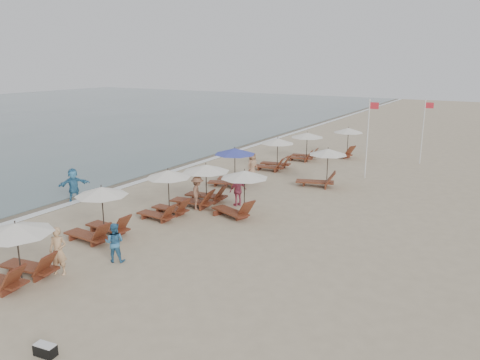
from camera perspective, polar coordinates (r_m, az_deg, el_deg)
The scene contains 22 objects.
ground at distance 16.53m, azimuth -2.42°, elevation -11.50°, with size 160.00×160.00×0.00m, color tan.
wet_sand_band at distance 31.34m, azimuth -11.75°, elevation 0.77°, with size 3.20×140.00×0.01m, color #6B5E4C.
foam_line at distance 30.50m, azimuth -9.93°, elevation 0.50°, with size 0.50×140.00×0.02m, color white.
lounger_station_0 at distance 17.33m, azimuth -25.65°, elevation -7.92°, with size 2.80×2.41×2.12m.
lounger_station_1 at distance 20.28m, azimuth -16.72°, elevation -3.99°, with size 2.61×2.15×2.24m.
lounger_station_2 at distance 22.20m, azimuth -9.04°, elevation -1.70°, with size 2.45×2.12×2.31m.
lounger_station_3 at distance 24.02m, azimuth -4.66°, elevation -0.61°, with size 2.86×2.40×2.12m.
lounger_station_4 at distance 27.61m, azimuth -1.00°, elevation 1.77°, with size 2.68×2.43×2.23m.
lounger_station_5 at distance 31.77m, azimuth 4.12°, elevation 3.11°, with size 2.65×2.22×2.14m.
lounger_station_6 at distance 34.95m, azimuth 7.77°, elevation 4.21°, with size 2.62×2.41×2.06m.
inland_station_0 at distance 21.97m, azimuth -0.25°, elevation -1.16°, with size 2.80×2.25×2.22m.
inland_station_1 at distance 27.72m, azimuth 9.81°, elevation 1.77°, with size 2.91×2.31×2.22m.
inland_station_2 at distance 36.50m, azimuth 12.39°, elevation 4.70°, with size 2.87×2.29×2.22m.
beachgoer_near at distance 17.46m, azimuth -21.11°, elevation -8.02°, with size 0.62×0.41×1.70m, color tan.
beachgoer_mid_a at distance 17.93m, azimuth -14.91°, elevation -7.29°, with size 0.72×0.56×1.48m, color teal.
beachgoer_mid_b at distance 23.27m, azimuth -5.16°, elevation -1.57°, with size 1.09×0.62×1.68m, color #895D46.
beachgoer_far_a at distance 23.78m, azimuth -0.25°, elevation -1.27°, with size 0.94×0.39×1.60m, color #C74F70.
beachgoer_far_b at distance 29.30m, azimuth 1.48°, elevation 1.77°, with size 0.81×0.52×1.65m, color #A77B5A.
waterline_walker at distance 26.12m, azimuth -19.46°, elevation -0.53°, with size 1.60×0.51×1.73m, color teal.
duffel_bag at distance 13.46m, azimuth -22.46°, elevation -18.42°, with size 0.60×0.35×0.32m.
flag_pole_near at distance 30.03m, azimuth 15.21°, elevation 5.24°, with size 0.59×0.08×4.91m.
flag_pole_far at distance 35.57m, azimuth 21.28°, elevation 5.81°, with size 0.59×0.08×4.54m.
Camera 1 is at (8.13, -12.46, 7.21)m, focal length 35.33 mm.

